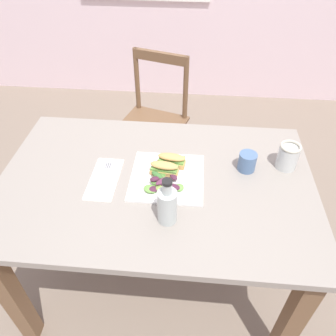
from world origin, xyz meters
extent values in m
plane|color=#7A6B5B|center=(0.00, 0.00, 0.00)|extent=(9.21, 9.21, 0.00)
cube|color=gray|center=(-0.10, -0.09, 0.72)|extent=(1.28, 0.83, 0.03)
cube|color=brown|center=(-0.67, -0.43, 0.35)|extent=(0.07, 0.07, 0.71)
cube|color=brown|center=(0.47, -0.43, 0.35)|extent=(0.07, 0.07, 0.71)
cube|color=brown|center=(-0.67, 0.26, 0.35)|extent=(0.07, 0.07, 0.71)
cube|color=brown|center=(0.47, 0.26, 0.35)|extent=(0.07, 0.07, 0.71)
cylinder|color=brown|center=(-0.45, 0.60, 0.21)|extent=(0.03, 0.03, 0.43)
cylinder|color=brown|center=(-0.12, 0.50, 0.21)|extent=(0.03, 0.03, 0.43)
cylinder|color=brown|center=(-0.35, 0.93, 0.21)|extent=(0.03, 0.03, 0.43)
cylinder|color=brown|center=(-0.02, 0.83, 0.21)|extent=(0.03, 0.03, 0.43)
cube|color=brown|center=(-0.23, 0.71, 0.44)|extent=(0.50, 0.50, 0.02)
cylinder|color=brown|center=(-0.34, 0.94, 0.66)|extent=(0.03, 0.03, 0.42)
cylinder|color=brown|center=(-0.02, 0.84, 0.66)|extent=(0.03, 0.03, 0.42)
cube|color=brown|center=(-0.18, 0.89, 0.84)|extent=(0.35, 0.13, 0.06)
cube|color=white|center=(-0.05, -0.07, 0.74)|extent=(0.29, 0.29, 0.01)
cube|color=tan|center=(-0.07, -0.05, 0.76)|extent=(0.12, 0.06, 0.02)
cube|color=#6B9E47|center=(-0.06, -0.05, 0.78)|extent=(0.11, 0.06, 0.01)
ellipsoid|color=tan|center=(-0.07, -0.05, 0.79)|extent=(0.12, 0.06, 0.02)
cube|color=tan|center=(-0.04, 0.00, 0.76)|extent=(0.12, 0.06, 0.02)
cube|color=#6B9E47|center=(-0.04, 0.01, 0.78)|extent=(0.11, 0.06, 0.01)
ellipsoid|color=tan|center=(-0.04, 0.00, 0.79)|extent=(0.12, 0.06, 0.02)
ellipsoid|color=#84A84C|center=(-0.10, -0.15, 0.76)|extent=(0.07, 0.05, 0.02)
ellipsoid|color=#4C2338|center=(-0.10, -0.12, 0.78)|extent=(0.05, 0.04, 0.02)
ellipsoid|color=#6B9E47|center=(-0.06, -0.14, 0.77)|extent=(0.05, 0.06, 0.01)
ellipsoid|color=#4C2338|center=(-0.05, -0.14, 0.77)|extent=(0.07, 0.06, 0.02)
ellipsoid|color=#518438|center=(-0.11, -0.15, 0.76)|extent=(0.05, 0.04, 0.01)
ellipsoid|color=#6B9E47|center=(-0.11, -0.16, 0.76)|extent=(0.06, 0.06, 0.02)
ellipsoid|color=#602D47|center=(-0.07, -0.13, 0.78)|extent=(0.06, 0.06, 0.02)
ellipsoid|color=#518438|center=(-0.08, -0.10, 0.77)|extent=(0.06, 0.06, 0.01)
ellipsoid|color=#3D7033|center=(-0.09, -0.10, 0.78)|extent=(0.06, 0.06, 0.02)
ellipsoid|color=#518438|center=(-0.07, -0.06, 0.76)|extent=(0.02, 0.06, 0.01)
ellipsoid|color=#4C2338|center=(-0.02, -0.09, 0.77)|extent=(0.04, 0.05, 0.01)
ellipsoid|color=#84A84C|center=(-0.06, -0.16, 0.77)|extent=(0.06, 0.06, 0.01)
ellipsoid|color=#4C2338|center=(-0.10, -0.16, 0.76)|extent=(0.05, 0.04, 0.01)
ellipsoid|color=#518438|center=(-0.08, -0.12, 0.77)|extent=(0.07, 0.05, 0.01)
ellipsoid|color=#6B9E47|center=(0.00, -0.14, 0.76)|extent=(0.05, 0.05, 0.02)
ellipsoid|color=#4C2338|center=(-0.02, -0.14, 0.76)|extent=(0.05, 0.04, 0.02)
cube|color=white|center=(-0.31, -0.10, 0.74)|extent=(0.12, 0.25, 0.00)
cube|color=silver|center=(-0.31, -0.12, 0.75)|extent=(0.01, 0.14, 0.00)
cube|color=silver|center=(-0.31, -0.03, 0.75)|extent=(0.03, 0.05, 0.00)
cube|color=#38383D|center=(-0.30, -0.02, 0.75)|extent=(0.00, 0.03, 0.00)
cube|color=#38383D|center=(-0.31, -0.02, 0.75)|extent=(0.00, 0.03, 0.00)
cube|color=#38383D|center=(-0.32, -0.02, 0.75)|extent=(0.00, 0.03, 0.00)
cylinder|color=black|center=(-0.03, -0.29, 0.79)|extent=(0.06, 0.06, 0.09)
cylinder|color=#B2BCB7|center=(-0.03, -0.29, 0.81)|extent=(0.07, 0.07, 0.13)
cylinder|color=#B2BCB7|center=(-0.03, -0.29, 0.90)|extent=(0.03, 0.03, 0.04)
cylinder|color=black|center=(-0.03, -0.29, 0.93)|extent=(0.03, 0.03, 0.01)
cylinder|color=gold|center=(0.44, 0.05, 0.78)|extent=(0.08, 0.08, 0.08)
cylinder|color=silver|center=(0.44, 0.05, 0.79)|extent=(0.09, 0.09, 0.10)
torus|color=#B7B29E|center=(0.44, 0.05, 0.85)|extent=(0.09, 0.09, 0.01)
cylinder|color=#4C6B93|center=(0.27, 0.01, 0.78)|extent=(0.07, 0.07, 0.08)
camera|label=1|loc=(0.04, -1.05, 1.67)|focal=35.31mm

